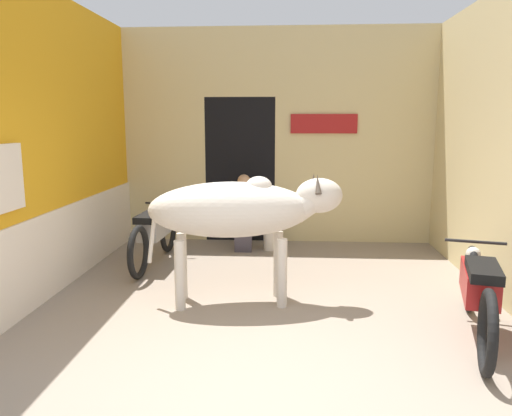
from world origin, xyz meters
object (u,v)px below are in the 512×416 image
object	(u,v)px
cow	(240,211)
motorcycle_near	(479,290)
plastic_stool	(270,236)
shopkeeper_seated	(244,211)
motorcycle_far	(154,232)

from	to	relation	value
cow	motorcycle_near	world-z (taller)	cow
motorcycle_near	plastic_stool	xyz separation A→B (m)	(-2.04, 3.10, -0.24)
cow	plastic_stool	bearing A→B (deg)	84.15
shopkeeper_seated	plastic_stool	bearing A→B (deg)	2.77
motorcycle_near	motorcycle_far	world-z (taller)	motorcycle_near
cow	shopkeeper_seated	size ratio (longest dim) A/B	1.82
shopkeeper_seated	motorcycle_far	bearing A→B (deg)	-143.35
motorcycle_near	cow	bearing A→B (deg)	161.24
motorcycle_far	cow	bearing A→B (deg)	-46.55
plastic_stool	motorcycle_near	bearing A→B (deg)	-56.64
motorcycle_far	plastic_stool	world-z (taller)	motorcycle_far
shopkeeper_seated	motorcycle_near	bearing A→B (deg)	-51.48
cow	shopkeeper_seated	xyz separation A→B (m)	(-0.17, 2.31, -0.42)
motorcycle_near	plastic_stool	world-z (taller)	motorcycle_near
motorcycle_far	shopkeeper_seated	size ratio (longest dim) A/B	1.73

